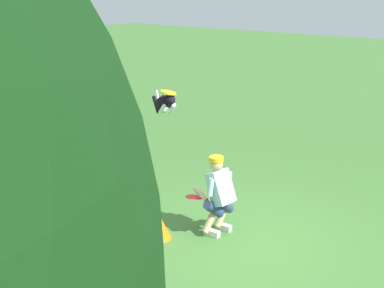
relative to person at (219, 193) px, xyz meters
The scene contains 6 objects.
ground_plane 0.90m from the person, behind, with size 60.00×60.00×0.00m, color #427533.
person is the anchor object (origin of this frame).
dog 1.96m from the person, 19.79° to the right, with size 0.92×0.69×0.55m.
frisbee_flying 1.91m from the person, 14.58° to the right, with size 0.28×0.28×0.02m, color yellow.
frisbee_held 0.40m from the person, 28.28° to the left, with size 0.28×0.28×0.02m, color red.
training_cone 1.07m from the person, 46.22° to the left, with size 0.36×0.36×0.40m, color orange.
Camera 1 is at (-3.26, 5.88, 3.89)m, focal length 45.81 mm.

